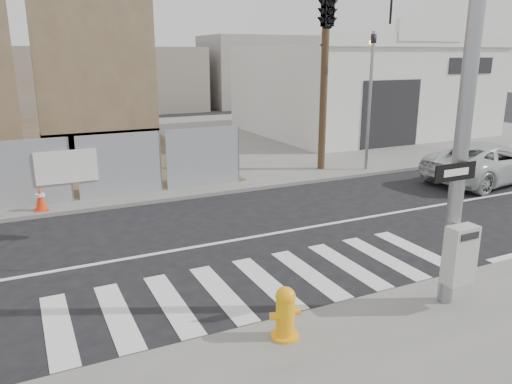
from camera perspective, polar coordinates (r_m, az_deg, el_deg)
name	(u,v)px	position (r m, az deg, el deg)	size (l,w,h in m)	color
ground	(221,243)	(12.44, -4.02, -5.80)	(100.00, 100.00, 0.00)	black
sidewalk_far	(114,148)	(25.53, -15.91, 4.90)	(50.00, 20.00, 0.12)	slate
signal_pole	(365,40)	(11.04, 12.38, 16.56)	(0.96, 5.87, 7.00)	gray
far_signal_pole	(371,82)	(19.69, 12.98, 12.15)	(0.16, 0.20, 5.60)	gray
concrete_wall_right	(98,79)	(25.17, -17.66, 12.25)	(5.50, 1.30, 8.00)	brown
auto_shop	(361,89)	(30.01, 11.91, 11.44)	(12.00, 10.20, 5.95)	silver
utility_pole_right	(326,34)	(19.52, 7.97, 17.42)	(1.60, 0.28, 10.00)	#513B25
fire_hydrant	(285,313)	(8.16, 3.36, -13.60)	(0.58, 0.58, 0.87)	#FDA80E
suv	(489,162)	(19.98, 25.06, 3.12)	(2.40, 5.20, 1.45)	silver
traffic_cone_d	(40,199)	(15.71, -23.42, -0.72)	(0.37, 0.37, 0.71)	#EE350C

